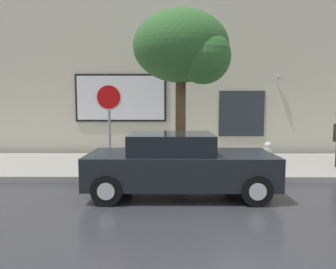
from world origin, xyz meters
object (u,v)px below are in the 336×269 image
object	(u,v)px
parked_car	(179,164)
stop_sign	(109,110)
fire_hydrant	(268,156)
street_tree	(185,50)

from	to	relation	value
parked_car	stop_sign	size ratio (longest dim) A/B	1.66
fire_hydrant	street_tree	bearing A→B (deg)	-177.59
parked_car	street_tree	bearing A→B (deg)	83.06
parked_car	stop_sign	world-z (taller)	stop_sign
street_tree	fire_hydrant	bearing A→B (deg)	2.41
stop_sign	parked_car	bearing A→B (deg)	-44.03
parked_car	fire_hydrant	distance (m)	3.34
fire_hydrant	street_tree	xyz separation A→B (m)	(-2.43, -0.10, 3.03)
fire_hydrant	street_tree	world-z (taller)	street_tree
parked_car	stop_sign	xyz separation A→B (m)	(-1.94, 1.87, 1.21)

